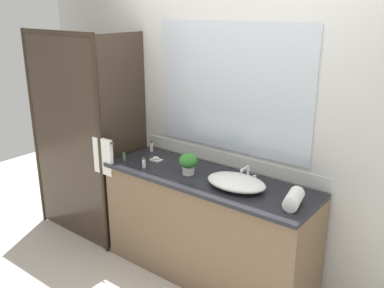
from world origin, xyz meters
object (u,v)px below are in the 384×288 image
object	(u,v)px
faucet	(247,176)
rolled_towel_near_edge	(294,199)
soap_dish	(156,159)
amenity_bottle_body_wash	(124,157)
amenity_bottle_shampoo	(152,147)
sink_basin	(236,182)
potted_plant	(188,162)
amenity_bottle_conditioner	(144,163)

from	to	relation	value
faucet	rolled_towel_near_edge	distance (m)	0.51
soap_dish	amenity_bottle_body_wash	bearing A→B (deg)	-142.46
amenity_bottle_shampoo	rolled_towel_near_edge	size ratio (longest dim) A/B	0.43
soap_dish	faucet	bearing A→B (deg)	6.81
sink_basin	amenity_bottle_body_wash	bearing A→B (deg)	-174.14
potted_plant	amenity_bottle_shampoo	size ratio (longest dim) A/B	1.82
amenity_bottle_conditioner	amenity_bottle_body_wash	distance (m)	0.26
faucet	potted_plant	distance (m)	0.48
faucet	rolled_towel_near_edge	bearing A→B (deg)	-21.52
amenity_bottle_conditioner	rolled_towel_near_edge	distance (m)	1.31
faucet	rolled_towel_near_edge	xyz separation A→B (m)	(0.47, -0.19, 0.01)
potted_plant	amenity_bottle_shampoo	bearing A→B (deg)	159.95
amenity_bottle_conditioner	sink_basin	bearing A→B (deg)	8.86
amenity_bottle_conditioner	amenity_bottle_shampoo	world-z (taller)	amenity_bottle_shampoo
faucet	amenity_bottle_body_wash	bearing A→B (deg)	-165.86
amenity_bottle_conditioner	rolled_towel_near_edge	world-z (taller)	rolled_towel_near_edge
amenity_bottle_shampoo	rolled_towel_near_edge	xyz separation A→B (m)	(1.54, -0.24, 0.01)
potted_plant	soap_dish	bearing A→B (deg)	170.62
sink_basin	potted_plant	bearing A→B (deg)	-178.75
faucet	rolled_towel_near_edge	size ratio (longest dim) A/B	0.76
sink_basin	rolled_towel_near_edge	bearing A→B (deg)	-2.95
amenity_bottle_shampoo	amenity_bottle_conditioner	bearing A→B (deg)	-55.61
potted_plant	amenity_bottle_conditioner	size ratio (longest dim) A/B	1.94
amenity_bottle_body_wash	amenity_bottle_shampoo	bearing A→B (deg)	86.11
amenity_bottle_conditioner	amenity_bottle_body_wash	size ratio (longest dim) A/B	1.24
amenity_bottle_body_wash	faucet	bearing A→B (deg)	14.14
amenity_bottle_conditioner	amenity_bottle_shampoo	distance (m)	0.42
sink_basin	soap_dish	world-z (taller)	sink_basin
potted_plant	amenity_bottle_shampoo	world-z (taller)	potted_plant
potted_plant	rolled_towel_near_edge	xyz separation A→B (m)	(0.92, -0.01, -0.05)
faucet	amenity_bottle_shampoo	bearing A→B (deg)	177.15
amenity_bottle_body_wash	soap_dish	bearing A→B (deg)	37.54
sink_basin	potted_plant	distance (m)	0.45
faucet	soap_dish	xyz separation A→B (m)	(-0.87, -0.10, -0.03)
sink_basin	rolled_towel_near_edge	size ratio (longest dim) A/B	2.11
amenity_bottle_conditioner	rolled_towel_near_edge	size ratio (longest dim) A/B	0.40
faucet	amenity_bottle_shampoo	distance (m)	1.07
sink_basin	amenity_bottle_conditioner	distance (m)	0.84
soap_dish	potted_plant	bearing A→B (deg)	-9.38
faucet	potted_plant	xyz separation A→B (m)	(-0.45, -0.17, 0.06)
potted_plant	amenity_bottle_shampoo	xyz separation A→B (m)	(-0.62, 0.23, -0.05)
amenity_bottle_conditioner	amenity_bottle_shampoo	size ratio (longest dim) A/B	0.94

